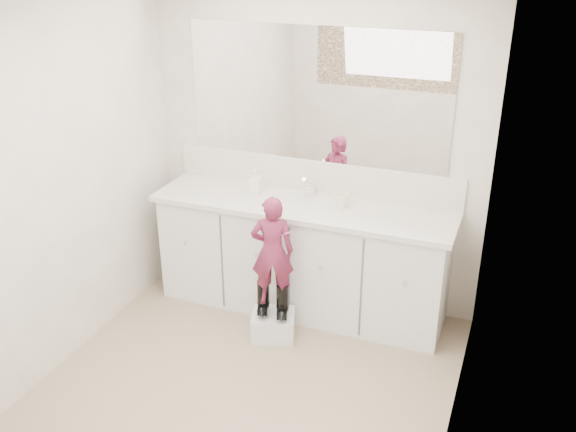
% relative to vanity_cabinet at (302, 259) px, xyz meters
% --- Properties ---
extents(floor, '(3.00, 3.00, 0.00)m').
position_rel_vanity_cabinet_xyz_m(floor, '(0.00, -1.23, -0.42)').
color(floor, '#8A6D5A').
rests_on(floor, ground).
extents(ceiling, '(3.00, 3.00, 0.00)m').
position_rel_vanity_cabinet_xyz_m(ceiling, '(0.00, -1.23, 1.97)').
color(ceiling, white).
rests_on(ceiling, wall_back).
extents(wall_back, '(2.60, 0.00, 2.60)m').
position_rel_vanity_cabinet_xyz_m(wall_back, '(0.00, 0.27, 0.77)').
color(wall_back, '#C1B3A5').
rests_on(wall_back, floor).
extents(wall_front, '(2.60, 0.00, 2.60)m').
position_rel_vanity_cabinet_xyz_m(wall_front, '(0.00, -2.73, 0.77)').
color(wall_front, '#C1B3A5').
rests_on(wall_front, floor).
extents(wall_left, '(0.00, 3.00, 3.00)m').
position_rel_vanity_cabinet_xyz_m(wall_left, '(-1.30, -1.23, 0.78)').
color(wall_left, '#C1B3A5').
rests_on(wall_left, floor).
extents(wall_right, '(0.00, 3.00, 3.00)m').
position_rel_vanity_cabinet_xyz_m(wall_right, '(1.30, -1.23, 0.78)').
color(wall_right, '#C1B3A5').
rests_on(wall_right, floor).
extents(vanity_cabinet, '(2.20, 0.55, 0.85)m').
position_rel_vanity_cabinet_xyz_m(vanity_cabinet, '(0.00, 0.00, 0.00)').
color(vanity_cabinet, silver).
rests_on(vanity_cabinet, floor).
extents(countertop, '(2.28, 0.58, 0.04)m').
position_rel_vanity_cabinet_xyz_m(countertop, '(0.00, -0.01, 0.45)').
color(countertop, beige).
rests_on(countertop, vanity_cabinet).
extents(backsplash, '(2.28, 0.03, 0.25)m').
position_rel_vanity_cabinet_xyz_m(backsplash, '(0.00, 0.26, 0.59)').
color(backsplash, beige).
rests_on(backsplash, countertop).
extents(mirror, '(2.00, 0.02, 1.00)m').
position_rel_vanity_cabinet_xyz_m(mirror, '(0.00, 0.26, 1.22)').
color(mirror, white).
rests_on(mirror, wall_back).
extents(dot_panel, '(2.00, 0.01, 1.20)m').
position_rel_vanity_cabinet_xyz_m(dot_panel, '(0.00, -2.71, 1.22)').
color(dot_panel, '#472819').
rests_on(dot_panel, wall_front).
extents(faucet, '(0.08, 0.08, 0.10)m').
position_rel_vanity_cabinet_xyz_m(faucet, '(0.00, 0.15, 0.52)').
color(faucet, silver).
rests_on(faucet, countertop).
extents(cup, '(0.13, 0.13, 0.10)m').
position_rel_vanity_cabinet_xyz_m(cup, '(0.29, 0.05, 0.52)').
color(cup, '#F0E3C0').
rests_on(cup, countertop).
extents(soap_bottle, '(0.09, 0.09, 0.19)m').
position_rel_vanity_cabinet_xyz_m(soap_bottle, '(-0.42, 0.08, 0.56)').
color(soap_bottle, white).
rests_on(soap_bottle, countertop).
extents(step_stool, '(0.37, 0.34, 0.20)m').
position_rel_vanity_cabinet_xyz_m(step_stool, '(-0.05, -0.48, -0.33)').
color(step_stool, silver).
rests_on(step_stool, floor).
extents(boot_left, '(0.14, 0.19, 0.26)m').
position_rel_vanity_cabinet_xyz_m(boot_left, '(-0.12, -0.48, -0.10)').
color(boot_left, black).
rests_on(boot_left, step_stool).
extents(boot_right, '(0.14, 0.19, 0.26)m').
position_rel_vanity_cabinet_xyz_m(boot_right, '(0.03, -0.48, -0.10)').
color(boot_right, black).
rests_on(boot_right, step_stool).
extents(toddler, '(0.35, 0.28, 0.82)m').
position_rel_vanity_cabinet_xyz_m(toddler, '(-0.05, -0.48, 0.28)').
color(toddler, '#B33763').
rests_on(toddler, step_stool).
extents(toothbrush, '(0.13, 0.05, 0.06)m').
position_rel_vanity_cabinet_xyz_m(toothbrush, '(0.02, -0.48, 0.42)').
color(toothbrush, '#D151A1').
rests_on(toothbrush, toddler).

